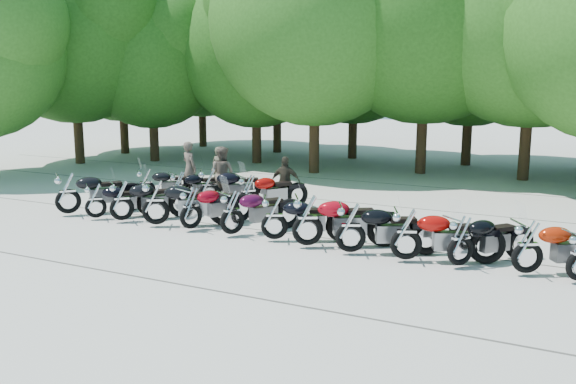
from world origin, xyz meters
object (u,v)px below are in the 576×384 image
at_px(motorcycle_0, 68,192).
at_px(motorcycle_16, 248,192).
at_px(motorcycle_3, 156,201).
at_px(motorcycle_7, 308,219).
at_px(motorcycle_2, 121,199).
at_px(motorcycle_13, 146,183).
at_px(rider_2, 286,182).
at_px(motorcycle_6, 274,216).
at_px(motorcycle_10, 461,239).
at_px(rider_0, 190,168).
at_px(motorcycle_14, 179,186).
at_px(motorcycle_8, 351,226).
at_px(rider_1, 222,174).
at_px(motorcycle_9, 407,232).
at_px(motorcycle_15, 209,185).
at_px(motorcycle_5, 232,211).
at_px(motorcycle_11, 528,245).
at_px(motorcycle_1, 95,200).
at_px(rider_3, 220,170).
at_px(motorcycle_4, 191,207).

distance_m(motorcycle_0, motorcycle_16, 5.27).
bearing_deg(motorcycle_3, motorcycle_7, -122.71).
xyz_separation_m(motorcycle_2, motorcycle_7, (5.74, -0.09, 0.06)).
bearing_deg(motorcycle_13, rider_2, -108.16).
xyz_separation_m(motorcycle_6, motorcycle_10, (4.51, -0.13, -0.01)).
bearing_deg(rider_0, motorcycle_0, 97.15).
bearing_deg(motorcycle_10, motorcycle_7, 41.15).
height_order(motorcycle_13, motorcycle_14, motorcycle_14).
height_order(motorcycle_8, rider_1, rider_1).
xyz_separation_m(motorcycle_3, motorcycle_16, (1.38, 2.61, -0.07)).
distance_m(motorcycle_9, motorcycle_15, 7.64).
bearing_deg(motorcycle_14, rider_0, -33.30).
distance_m(motorcycle_5, motorcycle_7, 2.18).
bearing_deg(rider_1, motorcycle_9, 153.59).
bearing_deg(motorcycle_11, motorcycle_0, 58.77).
xyz_separation_m(motorcycle_9, rider_0, (-8.86, 4.45, 0.24)).
distance_m(motorcycle_1, rider_1, 4.32).
distance_m(motorcycle_13, rider_0, 1.69).
bearing_deg(rider_3, rider_0, 38.40).
bearing_deg(motorcycle_3, motorcycle_4, -118.04).
height_order(motorcycle_6, motorcycle_8, motorcycle_8).
relative_size(motorcycle_5, motorcycle_6, 1.02).
bearing_deg(motorcycle_8, motorcycle_6, 57.18).
xyz_separation_m(rider_2, rider_3, (-3.04, 0.97, 0.03)).
height_order(motorcycle_2, rider_2, rider_2).
xyz_separation_m(motorcycle_9, motorcycle_10, (1.14, 0.12, -0.04)).
bearing_deg(motorcycle_16, motorcycle_10, -167.56).
height_order(motorcycle_1, motorcycle_7, motorcycle_7).
distance_m(motorcycle_6, rider_0, 6.92).
distance_m(motorcycle_2, rider_2, 5.01).
distance_m(motorcycle_2, motorcycle_5, 3.57).
bearing_deg(motorcycle_11, motorcycle_15, 42.34).
xyz_separation_m(motorcycle_11, rider_2, (-7.42, 3.86, 0.14)).
bearing_deg(motorcycle_3, motorcycle_14, -7.69).
bearing_deg(motorcycle_10, rider_3, 12.38).
xyz_separation_m(motorcycle_3, motorcycle_5, (2.38, 0.05, -0.06)).
relative_size(motorcycle_11, rider_3, 1.40).
relative_size(motorcycle_7, motorcycle_16, 1.11).
bearing_deg(motorcycle_16, motorcycle_4, 117.80).
xyz_separation_m(motorcycle_0, motorcycle_8, (8.82, -0.12, -0.03)).
height_order(motorcycle_5, motorcycle_6, motorcycle_5).
height_order(motorcycle_15, rider_2, rider_2).
xyz_separation_m(motorcycle_0, rider_2, (5.16, 3.91, 0.08)).
height_order(motorcycle_6, motorcycle_10, motorcycle_6).
relative_size(motorcycle_16, rider_0, 1.26).
relative_size(motorcycle_5, motorcycle_9, 0.98).
height_order(rider_1, rider_2, rider_1).
bearing_deg(rider_2, rider_1, -14.31).
xyz_separation_m(motorcycle_0, rider_0, (1.25, 4.32, 0.21)).
bearing_deg(rider_2, motorcycle_8, 117.80).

